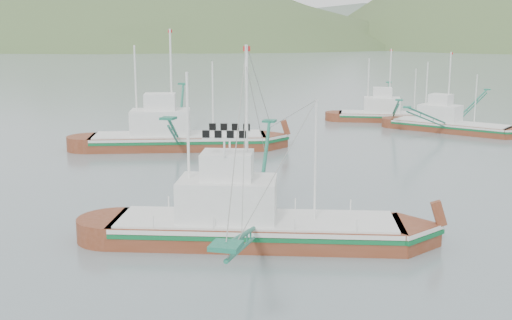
% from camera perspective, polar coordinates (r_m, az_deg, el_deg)
% --- Properties ---
extents(ground, '(1200.00, 1200.00, 0.00)m').
position_cam_1_polar(ground, '(33.39, -2.55, -7.39)').
color(ground, slate).
rests_on(ground, ground).
extents(main_boat, '(15.31, 26.65, 10.88)m').
position_cam_1_polar(main_boat, '(32.93, -0.29, -4.22)').
color(main_boat, maroon).
rests_on(main_boat, ground).
extents(bg_boat_right, '(12.84, 21.65, 9.19)m').
position_cam_1_polar(bg_boat_right, '(72.08, 16.89, 3.87)').
color(bg_boat_right, maroon).
rests_on(bg_boat_right, ground).
extents(bg_boat_left, '(16.56, 28.19, 11.76)m').
position_cam_1_polar(bg_boat_left, '(59.46, -7.06, 3.16)').
color(bg_boat_left, maroon).
rests_on(bg_boat_left, ground).
extents(bg_boat_far, '(12.93, 22.91, 9.29)m').
position_cam_1_polar(bg_boat_far, '(78.77, 11.89, 4.31)').
color(bg_boat_far, maroon).
rests_on(bg_boat_far, ground).
extents(headland_left, '(448.00, 308.00, 210.00)m').
position_cam_1_polar(headland_left, '(433.80, -11.82, 9.82)').
color(headland_left, '#445B2F').
rests_on(headland_left, ground).
extents(ridge_distant, '(960.00, 400.00, 240.00)m').
position_cam_1_polar(ridge_distant, '(590.70, 16.49, 9.98)').
color(ridge_distant, slate).
rests_on(ridge_distant, ground).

